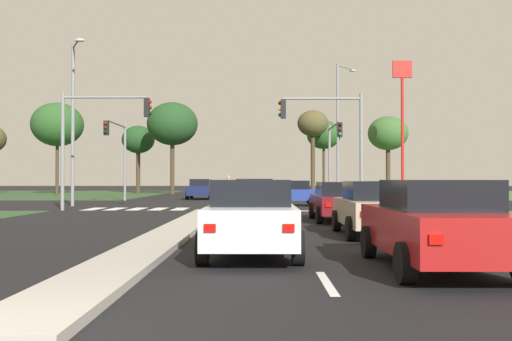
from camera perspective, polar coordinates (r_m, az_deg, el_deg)
ground_plane at (r=35.35m, az=-3.58°, el=-3.46°), size 200.00×200.00×0.00m
grass_verge_far_right at (r=64.03m, az=21.55°, el=-2.24°), size 35.00×35.00×0.01m
median_island_near at (r=16.49m, az=-8.27°, el=-6.16°), size 1.20×22.00×0.14m
median_island_far at (r=60.30m, az=-1.90°, el=-2.33°), size 1.20×36.00×0.14m
lane_dash_near at (r=8.84m, az=7.15°, el=-11.19°), size 0.14×2.00×0.01m
lane_dash_second at (r=14.76m, az=4.42°, el=-7.04°), size 0.14×2.00×0.01m
lane_dash_third at (r=20.73m, az=3.27°, el=-5.27°), size 0.14×2.00×0.01m
lane_dash_fourth at (r=26.71m, az=2.64°, el=-4.29°), size 0.14×2.00×0.01m
lane_dash_fifth at (r=32.70m, az=2.24°, el=-3.66°), size 0.14×2.00×0.01m
edge_line_right at (r=17.84m, az=14.69°, el=-5.95°), size 0.14×24.00×0.01m
stop_bar_near at (r=28.31m, az=3.13°, el=-4.09°), size 6.40×0.50×0.01m
crosswalk_bar_near at (r=31.36m, az=-16.04°, el=-3.75°), size 0.70×2.80×0.01m
crosswalk_bar_second at (r=31.05m, az=-14.00°, el=-3.78°), size 0.70×2.80×0.01m
crosswalk_bar_third at (r=30.79m, az=-11.92°, el=-3.82°), size 0.70×2.80×0.01m
crosswalk_bar_fourth at (r=30.56m, az=-9.81°, el=-3.84°), size 0.70×2.80×0.01m
crosswalk_bar_fifth at (r=30.38m, az=-7.67°, el=-3.87°), size 0.70×2.80×0.01m
car_white_near at (r=11.83m, az=-0.47°, el=-4.69°), size 1.98×4.54×1.58m
car_maroon_second at (r=21.65m, az=8.39°, el=-3.06°), size 2.01×4.55×1.49m
car_black_third at (r=25.08m, az=-0.13°, el=-2.65°), size 1.99×4.35×1.61m
car_beige_fourth at (r=16.20m, az=11.87°, el=-3.71°), size 1.98×4.31×1.53m
car_red_fifth at (r=10.49m, az=17.64°, el=-5.12°), size 2.02×4.57×1.58m
car_blue_sixth at (r=34.06m, az=3.52°, el=-2.26°), size 4.25×1.97×1.51m
car_navy_seventh at (r=45.43m, az=-5.62°, el=-1.86°), size 1.99×4.46×1.60m
traffic_signal_far_right at (r=40.07m, az=7.80°, el=2.43°), size 0.32×5.80×5.56m
traffic_signal_near_left at (r=29.97m, az=-16.01°, el=4.00°), size 4.64×0.32×6.02m
traffic_signal_near_right at (r=28.96m, az=7.67°, el=4.00°), size 4.31×0.32×5.94m
traffic_signal_far_left at (r=41.18m, az=-13.73°, el=2.47°), size 0.32×5.46×5.72m
street_lamp_second at (r=34.98m, az=-17.95°, el=5.30°), size 1.45×2.36×9.50m
street_lamp_third at (r=45.61m, az=8.38°, el=4.63°), size 1.87×1.97×10.77m
pedestrian_at_median at (r=44.27m, az=-2.80°, el=-1.40°), size 0.34×0.34×1.74m
fastfood_pole_sign at (r=55.64m, az=14.54°, el=7.06°), size 1.80×0.40×12.82m
treeline_second at (r=62.61m, az=-19.41°, el=4.39°), size 5.36×5.36×9.59m
treeline_third at (r=65.46m, az=-11.80°, el=3.00°), size 3.68×3.68×7.66m
treeline_fourth at (r=60.20m, az=-8.44°, el=4.65°), size 5.32×5.32×9.69m
treeline_fifth at (r=61.18m, az=5.75°, el=4.59°), size 3.31×3.31×9.02m
treeline_sixth at (r=64.66m, az=6.85°, el=3.57°), size 3.83×3.83×8.28m
treeline_seventh at (r=60.77m, az=13.18°, el=3.62°), size 4.18×4.18×8.19m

